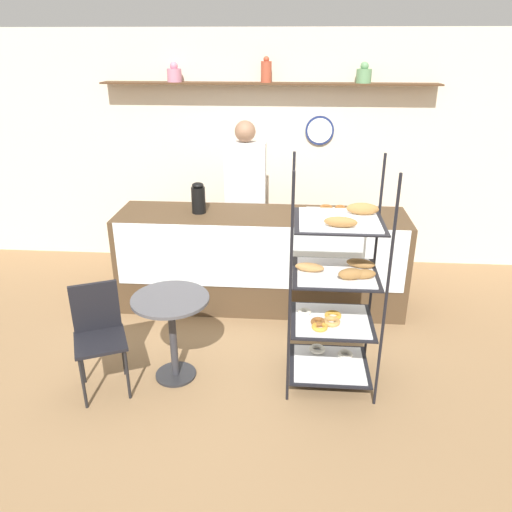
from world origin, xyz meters
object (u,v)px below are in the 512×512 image
Objects in this scene: person_worker at (246,196)px; cafe_table at (172,319)px; cafe_chair at (98,327)px; donut_tray_counter at (328,211)px; coffee_carafe at (198,198)px; pastry_rack at (335,291)px.

person_worker is 2.46× the size of cafe_table.
cafe_chair reaches higher than cafe_table.
donut_tray_counter is (1.82, 1.56, 0.47)m from cafe_chair.
coffee_carafe is (-0.00, 1.32, 0.59)m from cafe_table.
pastry_rack reaches higher than person_worker.
cafe_table is at bearing -132.11° from donut_tray_counter.
donut_tray_counter is at bearing 47.89° from cafe_table.
coffee_carafe is at bearing 135.40° from pastry_rack.
person_worker is 1.00m from donut_tray_counter.
pastry_rack is 1.30m from cafe_table.
cafe_chair is 2.81× the size of coffee_carafe.
pastry_rack is at bearing -90.14° from donut_tray_counter.
coffee_carafe is at bearing -124.80° from person_worker.
coffee_carafe reaches higher than cafe_chair.
cafe_table is at bearing -102.07° from person_worker.
person_worker reaches higher than coffee_carafe.
cafe_chair is 2.44m from donut_tray_counter.
pastry_rack is 1.82m from coffee_carafe.
person_worker is at bearing 115.04° from pastry_rack.
person_worker is at bearing 55.20° from coffee_carafe.
pastry_rack is 2.05m from person_worker.
pastry_rack reaches higher than donut_tray_counter.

